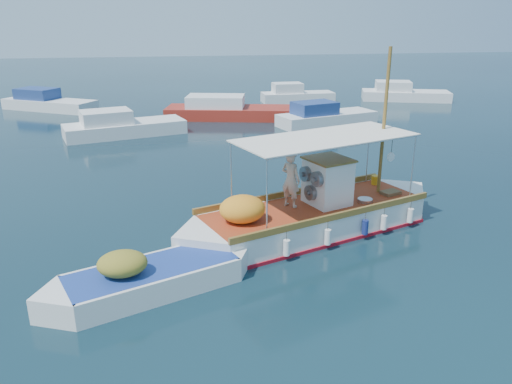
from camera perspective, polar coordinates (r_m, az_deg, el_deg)
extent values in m
plane|color=black|center=(16.59, 5.36, -4.98)|extent=(160.00, 160.00, 0.00)
cube|color=white|center=(16.83, 6.61, -3.35)|extent=(7.93, 4.90, 1.10)
cube|color=white|center=(15.07, -5.09, -6.13)|extent=(2.36, 2.36, 1.10)
cube|color=white|center=(19.18, 15.73, -1.08)|extent=(2.36, 2.36, 1.10)
cube|color=maroon|center=(16.96, 6.57, -4.39)|extent=(8.05, 5.01, 0.18)
cube|color=#9D3618|center=(16.64, 6.68, -1.66)|extent=(7.86, 4.71, 0.06)
cube|color=brown|center=(17.56, 4.26, -0.02)|extent=(7.21, 2.67, 0.20)
cube|color=brown|center=(15.67, 9.43, -2.69)|extent=(7.21, 2.67, 0.20)
cube|color=white|center=(16.67, 8.18, 1.13)|extent=(1.57, 1.63, 1.51)
cube|color=brown|center=(16.44, 8.31, 3.72)|extent=(1.70, 1.76, 0.06)
cylinder|color=slate|center=(15.95, 7.08, 1.48)|extent=(0.38, 0.55, 0.50)
cylinder|color=slate|center=(16.44, 5.74, 2.08)|extent=(0.38, 0.55, 0.50)
cylinder|color=slate|center=(16.37, 6.33, -0.06)|extent=(0.38, 0.55, 0.50)
cylinder|color=brown|center=(17.71, 14.43, 7.68)|extent=(0.15, 0.15, 5.02)
cylinder|color=brown|center=(17.25, 12.38, 6.18)|extent=(1.73, 0.69, 0.08)
cylinder|color=silver|center=(15.89, -2.85, 1.82)|extent=(0.06, 0.06, 2.26)
cylinder|color=silver|center=(14.06, 1.26, -0.55)|extent=(0.06, 0.06, 2.26)
cylinder|color=silver|center=(19.06, 12.68, 4.37)|extent=(0.06, 0.06, 2.26)
cylinder|color=silver|center=(17.57, 17.48, 2.66)|extent=(0.06, 0.06, 2.26)
cube|color=silver|center=(16.17, 8.01, 6.19)|extent=(6.39, 4.27, 0.04)
ellipsoid|color=orange|center=(15.11, -1.57, -1.96)|extent=(1.73, 1.60, 0.84)
cube|color=orange|center=(17.73, 9.06, 0.32)|extent=(0.30, 0.25, 0.40)
cylinder|color=orange|center=(19.12, 13.49, 1.34)|extent=(0.39, 0.39, 0.34)
cube|color=brown|center=(18.20, 15.11, -0.08)|extent=(0.77, 0.65, 0.12)
cylinder|color=#B2B2B2|center=(17.24, 12.36, -0.94)|extent=(0.64, 0.64, 0.12)
cylinder|color=white|center=(16.76, 15.17, 3.90)|extent=(0.29, 0.13, 0.30)
cylinder|color=white|center=(14.69, 3.51, -6.37)|extent=(0.26, 0.26, 0.48)
cylinder|color=navy|center=(16.40, 12.37, -3.95)|extent=(0.26, 0.26, 0.48)
cylinder|color=white|center=(17.74, 17.22, -2.57)|extent=(0.26, 0.26, 0.48)
imported|color=#C0B39F|center=(16.21, 4.00, 1.44)|extent=(0.78, 0.80, 1.85)
cube|color=white|center=(13.61, -11.66, -10.00)|extent=(4.71, 3.22, 0.86)
cube|color=white|center=(13.16, -20.80, -12.06)|extent=(1.59, 1.59, 0.86)
cube|color=white|center=(14.38, -3.42, -7.90)|extent=(1.59, 1.59, 0.86)
cube|color=navy|center=(13.42, -11.78, -8.47)|extent=(4.64, 3.05, 0.05)
ellipsoid|color=olive|center=(13.06, -15.03, -7.90)|extent=(1.55, 1.42, 0.63)
cube|color=silver|center=(31.50, -14.70, 6.83)|extent=(7.46, 4.26, 1.00)
cube|color=silver|center=(31.14, -16.76, 8.19)|extent=(3.28, 2.74, 0.80)
cube|color=maroon|center=(35.71, -2.22, 8.88)|extent=(10.24, 4.95, 1.00)
cube|color=silver|center=(35.72, -4.64, 10.30)|extent=(4.38, 3.21, 0.80)
cube|color=silver|center=(33.84, 8.10, 8.11)|extent=(7.06, 3.98, 1.00)
cube|color=navy|center=(33.12, 6.71, 9.51)|extent=(3.10, 2.54, 0.80)
cube|color=silver|center=(45.55, 16.69, 10.39)|extent=(7.71, 4.75, 1.00)
cube|color=silver|center=(45.28, 15.41, 11.61)|extent=(3.45, 3.01, 0.80)
cube|color=silver|center=(42.17, -22.47, 9.07)|extent=(7.54, 5.78, 1.00)
cube|color=navy|center=(42.81, -23.74, 10.27)|extent=(3.55, 3.20, 0.80)
cube|color=silver|center=(42.95, 4.78, 10.62)|extent=(6.04, 2.07, 1.00)
cube|color=silver|center=(42.59, 3.62, 11.80)|extent=(2.42, 1.73, 0.80)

